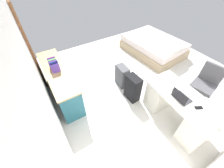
{
  "coord_description": "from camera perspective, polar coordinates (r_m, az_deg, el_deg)",
  "views": [
    {
      "loc": [
        -1.93,
        2.11,
        2.75
      ],
      "look_at": [
        -0.1,
        0.98,
        0.6
      ],
      "focal_mm": 22.98,
      "sensor_mm": 36.0,
      "label": 1
    }
  ],
  "objects": [
    {
      "name": "desk_lamp",
      "position": [
        2.65,
        36.58,
        -8.24
      ],
      "size": [
        0.16,
        0.11,
        0.34
      ],
      "color": "silver",
      "rests_on": "desk"
    },
    {
      "name": "suitcase_spare_grey",
      "position": [
        3.71,
        4.02,
        3.16
      ],
      "size": [
        0.37,
        0.24,
        0.57
      ],
      "primitive_type": "cube",
      "rotation": [
        0.0,
        0.0,
        -0.04
      ],
      "color": "#4C4C51",
      "rests_on": "ground_plane"
    },
    {
      "name": "wall_back",
      "position": [
        2.35,
        -29.22,
        4.05
      ],
      "size": [
        4.41,
        0.1,
        2.85
      ],
      "primitive_type": "cube",
      "color": "white",
      "rests_on": "ground_plane"
    },
    {
      "name": "credenza",
      "position": [
        3.58,
        -19.81,
        0.43
      ],
      "size": [
        1.8,
        0.48,
        0.78
      ],
      "color": "#235B6B",
      "rests_on": "ground_plane"
    },
    {
      "name": "bed",
      "position": [
        5.19,
        16.2,
        14.28
      ],
      "size": [
        2.01,
        1.55,
        0.58
      ],
      "color": "tan",
      "rests_on": "ground_plane"
    },
    {
      "name": "office_chair",
      "position": [
        3.86,
        32.61,
        -0.73
      ],
      "size": [
        0.54,
        0.54,
        0.94
      ],
      "color": "black",
      "rests_on": "ground_plane"
    },
    {
      "name": "figurine_small",
      "position": [
        3.6,
        -23.24,
        8.9
      ],
      "size": [
        0.08,
        0.08,
        0.11
      ],
      "primitive_type": "cone",
      "color": "#4C7FBF",
      "rests_on": "credenza"
    },
    {
      "name": "book_row",
      "position": [
        3.3,
        -22.12,
        7.01
      ],
      "size": [
        0.27,
        0.17,
        0.24
      ],
      "color": "#5B3EAA",
      "rests_on": "credenza"
    },
    {
      "name": "computer_mouse",
      "position": [
        2.98,
        22.5,
        -1.62
      ],
      "size": [
        0.07,
        0.1,
        0.03
      ],
      "primitive_type": "ellipsoid",
      "rotation": [
        0.0,
        0.0,
        -0.06
      ],
      "color": "white",
      "rests_on": "desk"
    },
    {
      "name": "desk",
      "position": [
        3.19,
        24.87,
        -8.91
      ],
      "size": [
        1.47,
        0.74,
        0.74
      ],
      "color": "silver",
      "rests_on": "ground_plane"
    },
    {
      "name": "cell_phone_near_laptop",
      "position": [
        2.88,
        31.2,
        -8.07
      ],
      "size": [
        0.12,
        0.15,
        0.01
      ],
      "primitive_type": "cube",
      "rotation": [
        0.0,
        0.0,
        -0.48
      ],
      "color": "black",
      "rests_on": "desk"
    },
    {
      "name": "laptop",
      "position": [
        2.84,
        25.69,
        -4.75
      ],
      "size": [
        0.32,
        0.24,
        0.21
      ],
      "color": "#333338",
      "rests_on": "desk"
    },
    {
      "name": "door_wooden",
      "position": [
        3.98,
        -30.09,
        13.09
      ],
      "size": [
        0.88,
        0.05,
        2.04
      ],
      "primitive_type": "cube",
      "color": "brown",
      "rests_on": "ground_plane"
    },
    {
      "name": "ground_plane",
      "position": [
        3.97,
        11.36,
        -0.04
      ],
      "size": [
        5.52,
        5.52,
        0.0
      ],
      "primitive_type": "plane",
      "color": "silver"
    },
    {
      "name": "suitcase_black",
      "position": [
        3.36,
        8.25,
        -1.69
      ],
      "size": [
        0.37,
        0.24,
        0.67
      ],
      "primitive_type": "cube",
      "rotation": [
        0.0,
        0.0,
        0.04
      ],
      "color": "black",
      "rests_on": "ground_plane"
    }
  ]
}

